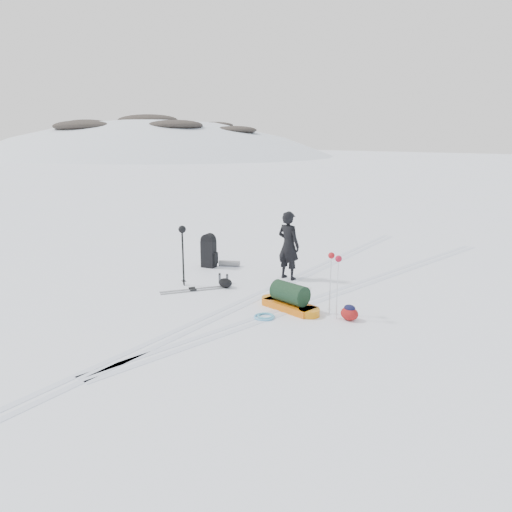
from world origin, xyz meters
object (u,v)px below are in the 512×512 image
Objects in this scene: pulk_sled at (290,299)px; ski_poles_black at (182,237)px; expedition_rucksack at (211,252)px; skier at (288,245)px.

pulk_sled is 3.34m from ski_poles_black.
pulk_sled is 1.64× the size of expedition_rucksack.
pulk_sled is 1.05× the size of ski_poles_black.
expedition_rucksack is 2.07m from ski_poles_black.
expedition_rucksack is 0.64× the size of ski_poles_black.
ski_poles_black is at bearing -82.56° from expedition_rucksack.
skier is 1.17× the size of ski_poles_black.
expedition_rucksack is (-3.87, 1.57, 0.23)m from pulk_sled.
skier is at bearing 26.66° from ski_poles_black.
ski_poles_black is at bearing 55.07° from skier.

